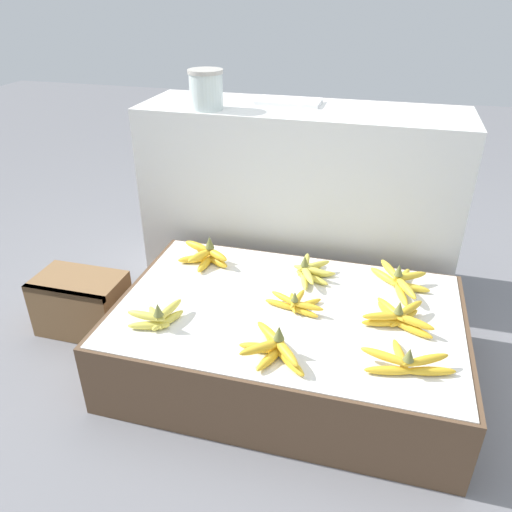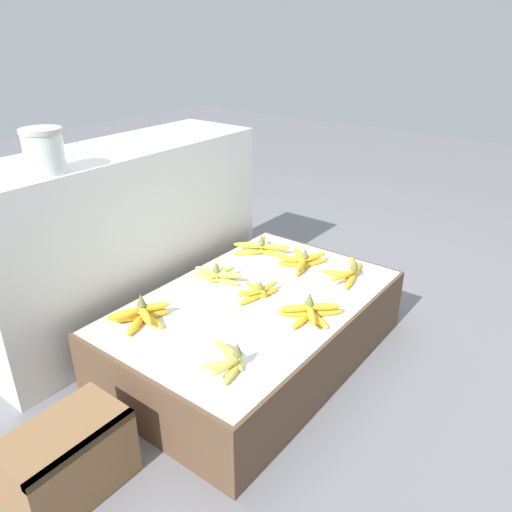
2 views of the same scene
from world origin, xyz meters
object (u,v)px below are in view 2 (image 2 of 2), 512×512
Objects in this scene: banana_bunch_front_midright at (349,272)px; banana_bunch_middle_midright at (303,261)px; wooden_crate at (69,459)px; banana_bunch_front_midleft at (310,312)px; banana_bunch_back_midright at (262,247)px; banana_bunch_middle_midleft at (258,291)px; banana_bunch_back_midleft at (218,274)px; foam_tray_white at (89,147)px; banana_bunch_front_left at (229,361)px; glass_jar at (44,151)px; banana_bunch_back_left at (141,315)px.

banana_bunch_middle_midright is at bearing 97.33° from banana_bunch_front_midright.
banana_bunch_front_midleft reaches higher than wooden_crate.
banana_bunch_front_midright is at bearing -86.87° from banana_bunch_back_midright.
banana_bunch_middle_midleft is 0.23m from banana_bunch_back_midleft.
foam_tray_white reaches higher than banana_bunch_middle_midleft.
banana_bunch_back_midleft is (-0.37, 0.45, -0.00)m from banana_bunch_front_midright.
foam_tray_white is at bearing 120.72° from banana_bunch_front_midright.
wooden_crate is 1.49× the size of banana_bunch_middle_midright.
banana_bunch_front_left is 0.48m from banana_bunch_middle_midleft.
glass_jar is at bearing -148.61° from foam_tray_white.
banana_bunch_back_midright is at bearing -42.46° from foam_tray_white.
banana_bunch_front_midright is at bearing -30.55° from banana_bunch_middle_midleft.
banana_bunch_back_left is 0.78m from banana_bunch_back_midright.
banana_bunch_middle_midleft is at bearing -47.60° from glass_jar.
banana_bunch_front_left is at bearing -91.05° from banana_bunch_back_left.
banana_bunch_middle_midright is 1.02× the size of banana_bunch_back_midleft.
banana_bunch_middle_midleft is 0.35m from banana_bunch_middle_midright.
banana_bunch_back_midleft is at bearing 12.12° from wooden_crate.
banana_bunch_front_left is at bearing -164.82° from banana_bunch_middle_midright.
banana_bunch_middle_midright is at bearing 0.28° from banana_bunch_middle_midleft.
banana_bunch_middle_midright is at bearing -53.69° from foam_tray_white.
foam_tray_white is (-0.20, 0.74, 0.53)m from banana_bunch_middle_midleft.
wooden_crate is at bearing 153.17° from banana_bunch_front_left.
banana_bunch_back_midleft is 0.86× the size of banana_bunch_back_midright.
wooden_crate is 1.52× the size of banana_bunch_back_midleft.
wooden_crate is 1.52× the size of banana_bunch_front_midleft.
foam_tray_white is (0.23, 0.95, 0.52)m from banana_bunch_front_left.
banana_bunch_back_midleft is (0.44, 0.44, -0.00)m from banana_bunch_front_left.
banana_bunch_back_left is (-0.42, 0.23, 0.01)m from banana_bunch_middle_midleft.
banana_bunch_front_midright is at bearing -0.90° from banana_bunch_front_left.
banana_bunch_middle_midright is at bearing -1.27° from wooden_crate.
banana_bunch_front_midleft is 0.86× the size of banana_bunch_back_midright.
banana_bunch_front_left is 0.62m from banana_bunch_back_midleft.
banana_bunch_front_midleft is 1.07× the size of banana_bunch_middle_midleft.
banana_bunch_middle_midright is 1.18m from glass_jar.
banana_bunch_middle_midright is (1.25, -0.03, 0.19)m from wooden_crate.
banana_bunch_front_left is (0.47, -0.24, 0.19)m from wooden_crate.
banana_bunch_middle_midleft is 1.39× the size of glass_jar.
glass_jar is at bearing 104.33° from banana_bunch_back_left.
banana_bunch_front_left is at bearing 172.64° from banana_bunch_front_midleft.
banana_bunch_back_left is at bearing 163.57° from banana_bunch_middle_midright.
banana_bunch_back_left is 0.43m from banana_bunch_back_midleft.
banana_bunch_back_midleft is (0.43, -0.00, -0.01)m from banana_bunch_back_left.
banana_bunch_front_midleft is at bearing -7.36° from banana_bunch_front_left.
banana_bunch_back_midright is 1.72× the size of glass_jar.
banana_bunch_back_midleft is 0.34m from banana_bunch_back_midright.
banana_bunch_middle_midleft is at bearing 149.45° from banana_bunch_front_midright.
banana_bunch_front_left is 0.73× the size of banana_bunch_middle_midright.
banana_bunch_back_left is at bearing 88.95° from banana_bunch_front_left.
banana_bunch_back_midleft is 0.77m from foam_tray_white.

